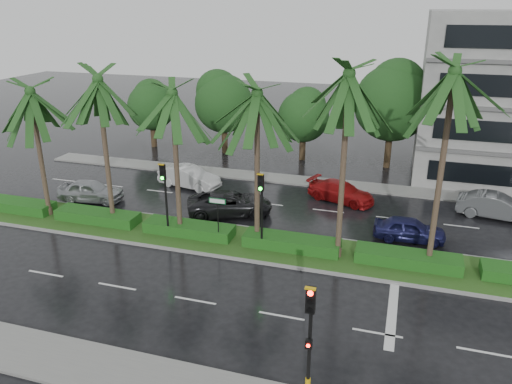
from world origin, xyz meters
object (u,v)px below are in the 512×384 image
(signal_median_left, at_px, (165,189))
(car_blue, at_px, (409,229))
(car_silver, at_px, (91,191))
(car_grey, at_px, (497,206))
(car_darkgrey, at_px, (230,203))
(street_sign, at_px, (218,209))
(car_white, at_px, (189,177))
(car_red, at_px, (341,192))
(signal_near, at_px, (309,338))

(signal_median_left, distance_m, car_blue, 13.77)
(signal_median_left, relative_size, car_silver, 1.01)
(car_blue, height_order, car_grey, car_grey)
(car_darkgrey, xyz_separation_m, car_grey, (15.90, 4.37, 0.02))
(car_silver, xyz_separation_m, car_grey, (25.56, 5.00, 0.03))
(street_sign, height_order, car_white, street_sign)
(car_darkgrey, bearing_deg, car_red, -79.68)
(signal_near, relative_size, car_darkgrey, 0.82)
(car_silver, relative_size, car_blue, 1.10)
(street_sign, relative_size, car_red, 0.57)
(street_sign, xyz_separation_m, car_white, (-5.34, 7.98, -1.37))
(signal_median_left, bearing_deg, signal_near, -44.09)
(signal_median_left, height_order, car_white, signal_median_left)
(car_white, distance_m, car_darkgrey, 5.90)
(car_red, bearing_deg, car_grey, -70.04)
(car_darkgrey, bearing_deg, street_sign, 167.49)
(car_blue, xyz_separation_m, car_grey, (5.06, 4.82, 0.09))
(car_grey, bearing_deg, signal_median_left, 124.57)
(car_darkgrey, relative_size, car_blue, 1.35)
(car_silver, xyz_separation_m, car_red, (16.00, 4.95, -0.07))
(signal_median_left, height_order, street_sign, signal_median_left)
(car_silver, distance_m, car_red, 16.75)
(signal_near, height_order, car_darkgrey, signal_near)
(car_red, bearing_deg, car_darkgrey, 143.90)
(street_sign, height_order, car_red, street_sign)
(car_red, height_order, car_grey, car_grey)
(street_sign, distance_m, car_red, 10.21)
(car_white, bearing_deg, car_blue, -94.65)
(signal_near, height_order, street_sign, signal_near)
(signal_near, bearing_deg, car_darkgrey, 119.20)
(car_darkgrey, bearing_deg, car_blue, -116.32)
(signal_near, height_order, car_blue, signal_near)
(street_sign, bearing_deg, signal_near, -54.66)
(signal_near, xyz_separation_m, car_red, (-1.50, 18.34, -1.84))
(car_white, distance_m, car_blue, 15.92)
(signal_near, distance_m, car_darkgrey, 16.16)
(car_silver, distance_m, car_grey, 26.05)
(car_white, xyz_separation_m, car_grey, (20.40, 0.55, 0.00))
(street_sign, relative_size, car_grey, 0.56)
(signal_near, relative_size, car_silver, 1.01)
(car_white, bearing_deg, signal_near, -134.43)
(signal_median_left, bearing_deg, car_darkgrey, 63.51)
(car_silver, bearing_deg, street_sign, -117.45)
(street_sign, bearing_deg, car_blue, 20.32)
(car_red, xyz_separation_m, car_grey, (9.56, 0.05, 0.10))
(car_white, height_order, car_darkgrey, car_white)
(car_darkgrey, distance_m, car_grey, 16.49)
(car_darkgrey, distance_m, car_blue, 10.85)
(car_white, bearing_deg, street_sign, -135.29)
(signal_median_left, xyz_separation_m, car_grey, (18.06, 8.71, -2.24))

